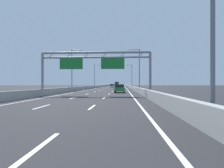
# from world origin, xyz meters

# --- Properties ---
(ground_plane) EXTENTS (260.00, 260.00, 0.00)m
(ground_plane) POSITION_xyz_m (0.00, 100.00, 0.00)
(ground_plane) COLOR #262628
(lane_dash_left_1) EXTENTS (0.16, 3.00, 0.01)m
(lane_dash_left_1) POSITION_xyz_m (-1.80, 12.50, 0.01)
(lane_dash_left_1) COLOR white
(lane_dash_left_1) RESTS_ON ground_plane
(lane_dash_left_2) EXTENTS (0.16, 3.00, 0.01)m
(lane_dash_left_2) POSITION_xyz_m (-1.80, 21.50, 0.01)
(lane_dash_left_2) COLOR white
(lane_dash_left_2) RESTS_ON ground_plane
(lane_dash_left_3) EXTENTS (0.16, 3.00, 0.01)m
(lane_dash_left_3) POSITION_xyz_m (-1.80, 30.50, 0.01)
(lane_dash_left_3) COLOR white
(lane_dash_left_3) RESTS_ON ground_plane
(lane_dash_left_4) EXTENTS (0.16, 3.00, 0.01)m
(lane_dash_left_4) POSITION_xyz_m (-1.80, 39.50, 0.01)
(lane_dash_left_4) COLOR white
(lane_dash_left_4) RESTS_ON ground_plane
(lane_dash_left_5) EXTENTS (0.16, 3.00, 0.01)m
(lane_dash_left_5) POSITION_xyz_m (-1.80, 48.50, 0.01)
(lane_dash_left_5) COLOR white
(lane_dash_left_5) RESTS_ON ground_plane
(lane_dash_left_6) EXTENTS (0.16, 3.00, 0.01)m
(lane_dash_left_6) POSITION_xyz_m (-1.80, 57.50, 0.01)
(lane_dash_left_6) COLOR white
(lane_dash_left_6) RESTS_ON ground_plane
(lane_dash_left_7) EXTENTS (0.16, 3.00, 0.01)m
(lane_dash_left_7) POSITION_xyz_m (-1.80, 66.50, 0.01)
(lane_dash_left_7) COLOR white
(lane_dash_left_7) RESTS_ON ground_plane
(lane_dash_left_8) EXTENTS (0.16, 3.00, 0.01)m
(lane_dash_left_8) POSITION_xyz_m (-1.80, 75.50, 0.01)
(lane_dash_left_8) COLOR white
(lane_dash_left_8) RESTS_ON ground_plane
(lane_dash_left_9) EXTENTS (0.16, 3.00, 0.01)m
(lane_dash_left_9) POSITION_xyz_m (-1.80, 84.50, 0.01)
(lane_dash_left_9) COLOR white
(lane_dash_left_9) RESTS_ON ground_plane
(lane_dash_left_10) EXTENTS (0.16, 3.00, 0.01)m
(lane_dash_left_10) POSITION_xyz_m (-1.80, 93.50, 0.01)
(lane_dash_left_10) COLOR white
(lane_dash_left_10) RESTS_ON ground_plane
(lane_dash_left_11) EXTENTS (0.16, 3.00, 0.01)m
(lane_dash_left_11) POSITION_xyz_m (-1.80, 102.50, 0.01)
(lane_dash_left_11) COLOR white
(lane_dash_left_11) RESTS_ON ground_plane
(lane_dash_left_12) EXTENTS (0.16, 3.00, 0.01)m
(lane_dash_left_12) POSITION_xyz_m (-1.80, 111.50, 0.01)
(lane_dash_left_12) COLOR white
(lane_dash_left_12) RESTS_ON ground_plane
(lane_dash_left_13) EXTENTS (0.16, 3.00, 0.01)m
(lane_dash_left_13) POSITION_xyz_m (-1.80, 120.50, 0.01)
(lane_dash_left_13) COLOR white
(lane_dash_left_13) RESTS_ON ground_plane
(lane_dash_left_14) EXTENTS (0.16, 3.00, 0.01)m
(lane_dash_left_14) POSITION_xyz_m (-1.80, 129.50, 0.01)
(lane_dash_left_14) COLOR white
(lane_dash_left_14) RESTS_ON ground_plane
(lane_dash_left_15) EXTENTS (0.16, 3.00, 0.01)m
(lane_dash_left_15) POSITION_xyz_m (-1.80, 138.50, 0.01)
(lane_dash_left_15) COLOR white
(lane_dash_left_15) RESTS_ON ground_plane
(lane_dash_left_16) EXTENTS (0.16, 3.00, 0.01)m
(lane_dash_left_16) POSITION_xyz_m (-1.80, 147.50, 0.01)
(lane_dash_left_16) COLOR white
(lane_dash_left_16) RESTS_ON ground_plane
(lane_dash_left_17) EXTENTS (0.16, 3.00, 0.01)m
(lane_dash_left_17) POSITION_xyz_m (-1.80, 156.50, 0.01)
(lane_dash_left_17) COLOR white
(lane_dash_left_17) RESTS_ON ground_plane
(lane_dash_right_0) EXTENTS (0.16, 3.00, 0.01)m
(lane_dash_right_0) POSITION_xyz_m (1.80, 3.50, 0.01)
(lane_dash_right_0) COLOR white
(lane_dash_right_0) RESTS_ON ground_plane
(lane_dash_right_1) EXTENTS (0.16, 3.00, 0.01)m
(lane_dash_right_1) POSITION_xyz_m (1.80, 12.50, 0.01)
(lane_dash_right_1) COLOR white
(lane_dash_right_1) RESTS_ON ground_plane
(lane_dash_right_2) EXTENTS (0.16, 3.00, 0.01)m
(lane_dash_right_2) POSITION_xyz_m (1.80, 21.50, 0.01)
(lane_dash_right_2) COLOR white
(lane_dash_right_2) RESTS_ON ground_plane
(lane_dash_right_3) EXTENTS (0.16, 3.00, 0.01)m
(lane_dash_right_3) POSITION_xyz_m (1.80, 30.50, 0.01)
(lane_dash_right_3) COLOR white
(lane_dash_right_3) RESTS_ON ground_plane
(lane_dash_right_4) EXTENTS (0.16, 3.00, 0.01)m
(lane_dash_right_4) POSITION_xyz_m (1.80, 39.50, 0.01)
(lane_dash_right_4) COLOR white
(lane_dash_right_4) RESTS_ON ground_plane
(lane_dash_right_5) EXTENTS (0.16, 3.00, 0.01)m
(lane_dash_right_5) POSITION_xyz_m (1.80, 48.50, 0.01)
(lane_dash_right_5) COLOR white
(lane_dash_right_5) RESTS_ON ground_plane
(lane_dash_right_6) EXTENTS (0.16, 3.00, 0.01)m
(lane_dash_right_6) POSITION_xyz_m (1.80, 57.50, 0.01)
(lane_dash_right_6) COLOR white
(lane_dash_right_6) RESTS_ON ground_plane
(lane_dash_right_7) EXTENTS (0.16, 3.00, 0.01)m
(lane_dash_right_7) POSITION_xyz_m (1.80, 66.50, 0.01)
(lane_dash_right_7) COLOR white
(lane_dash_right_7) RESTS_ON ground_plane
(lane_dash_right_8) EXTENTS (0.16, 3.00, 0.01)m
(lane_dash_right_8) POSITION_xyz_m (1.80, 75.50, 0.01)
(lane_dash_right_8) COLOR white
(lane_dash_right_8) RESTS_ON ground_plane
(lane_dash_right_9) EXTENTS (0.16, 3.00, 0.01)m
(lane_dash_right_9) POSITION_xyz_m (1.80, 84.50, 0.01)
(lane_dash_right_9) COLOR white
(lane_dash_right_9) RESTS_ON ground_plane
(lane_dash_right_10) EXTENTS (0.16, 3.00, 0.01)m
(lane_dash_right_10) POSITION_xyz_m (1.80, 93.50, 0.01)
(lane_dash_right_10) COLOR white
(lane_dash_right_10) RESTS_ON ground_plane
(lane_dash_right_11) EXTENTS (0.16, 3.00, 0.01)m
(lane_dash_right_11) POSITION_xyz_m (1.80, 102.50, 0.01)
(lane_dash_right_11) COLOR white
(lane_dash_right_11) RESTS_ON ground_plane
(lane_dash_right_12) EXTENTS (0.16, 3.00, 0.01)m
(lane_dash_right_12) POSITION_xyz_m (1.80, 111.50, 0.01)
(lane_dash_right_12) COLOR white
(lane_dash_right_12) RESTS_ON ground_plane
(lane_dash_right_13) EXTENTS (0.16, 3.00, 0.01)m
(lane_dash_right_13) POSITION_xyz_m (1.80, 120.50, 0.01)
(lane_dash_right_13) COLOR white
(lane_dash_right_13) RESTS_ON ground_plane
(lane_dash_right_14) EXTENTS (0.16, 3.00, 0.01)m
(lane_dash_right_14) POSITION_xyz_m (1.80, 129.50, 0.01)
(lane_dash_right_14) COLOR white
(lane_dash_right_14) RESTS_ON ground_plane
(lane_dash_right_15) EXTENTS (0.16, 3.00, 0.01)m
(lane_dash_right_15) POSITION_xyz_m (1.80, 138.50, 0.01)
(lane_dash_right_15) COLOR white
(lane_dash_right_15) RESTS_ON ground_plane
(lane_dash_right_16) EXTENTS (0.16, 3.00, 0.01)m
(lane_dash_right_16) POSITION_xyz_m (1.80, 147.50, 0.01)
(lane_dash_right_16) COLOR white
(lane_dash_right_16) RESTS_ON ground_plane
(lane_dash_right_17) EXTENTS (0.16, 3.00, 0.01)m
(lane_dash_right_17) POSITION_xyz_m (1.80, 156.50, 0.01)
(lane_dash_right_17) COLOR white
(lane_dash_right_17) RESTS_ON ground_plane
(edge_line_left) EXTENTS (0.16, 176.00, 0.01)m
(edge_line_left) POSITION_xyz_m (-5.25, 88.00, 0.01)
(edge_line_left) COLOR white
(edge_line_left) RESTS_ON ground_plane
(edge_line_right) EXTENTS (0.16, 176.00, 0.01)m
(edge_line_right) POSITION_xyz_m (5.25, 88.00, 0.01)
(edge_line_right) COLOR white
(edge_line_right) RESTS_ON ground_plane
(barrier_left) EXTENTS (0.45, 220.00, 0.95)m
(barrier_left) POSITION_xyz_m (-6.90, 110.00, 0.47)
(barrier_left) COLOR #9E9E99
(barrier_left) RESTS_ON ground_plane
(barrier_right) EXTENTS (0.45, 220.00, 0.95)m
(barrier_right) POSITION_xyz_m (6.90, 110.00, 0.47)
(barrier_right) COLOR #9E9E99
(barrier_right) RESTS_ON ground_plane
(sign_gantry) EXTENTS (16.17, 0.36, 6.36)m
(sign_gantry) POSITION_xyz_m (-0.13, 27.56, 4.81)
(sign_gantry) COLOR gray
(sign_gantry) RESTS_ON ground_plane
(streetlamp_left_mid) EXTENTS (2.58, 0.28, 9.50)m
(streetlamp_left_mid) POSITION_xyz_m (-7.47, 43.94, 5.40)
(streetlamp_left_mid) COLOR slate
(streetlamp_left_mid) RESTS_ON ground_plane
(streetlamp_right_mid) EXTENTS (2.58, 0.28, 9.50)m
(streetlamp_right_mid) POSITION_xyz_m (7.47, 43.94, 5.40)
(streetlamp_right_mid) COLOR slate
(streetlamp_right_mid) RESTS_ON ground_plane
(streetlamp_left_far) EXTENTS (2.58, 0.28, 9.50)m
(streetlamp_left_far) POSITION_xyz_m (-7.47, 80.80, 5.40)
(streetlamp_left_far) COLOR slate
(streetlamp_left_far) RESTS_ON ground_plane
(streetlamp_right_far) EXTENTS (2.58, 0.28, 9.50)m
(streetlamp_right_far) POSITION_xyz_m (7.47, 80.80, 5.40)
(streetlamp_right_far) COLOR slate
(streetlamp_right_far) RESTS_ON ground_plane
(yellow_car) EXTENTS (1.81, 4.47, 1.47)m
(yellow_car) POSITION_xyz_m (3.56, 92.15, 0.74)
(yellow_car) COLOR yellow
(yellow_car) RESTS_ON ground_plane
(red_car) EXTENTS (1.81, 4.23, 1.43)m
(red_car) POSITION_xyz_m (-0.03, 98.87, 0.73)
(red_car) COLOR red
(red_car) RESTS_ON ground_plane
(black_car) EXTENTS (1.90, 4.53, 1.48)m
(black_car) POSITION_xyz_m (-3.81, 136.80, 0.76)
(black_car) COLOR black
(black_car) RESTS_ON ground_plane
(silver_car) EXTENTS (1.82, 4.51, 1.48)m
(silver_car) POSITION_xyz_m (-0.11, 88.11, 0.75)
(silver_car) COLOR #A8ADB2
(silver_car) RESTS_ON ground_plane
(green_car) EXTENTS (1.83, 4.24, 1.47)m
(green_car) POSITION_xyz_m (3.36, 36.13, 0.75)
(green_car) COLOR #1E7A38
(green_car) RESTS_ON ground_plane
(orange_car) EXTENTS (1.78, 4.19, 1.45)m
(orange_car) POSITION_xyz_m (3.51, 57.13, 0.74)
(orange_car) COLOR orange
(orange_car) RESTS_ON ground_plane
(box_truck) EXTENTS (2.49, 7.65, 3.00)m
(box_truck) POSITION_xyz_m (0.04, 132.36, 1.67)
(box_truck) COLOR silver
(box_truck) RESTS_ON ground_plane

